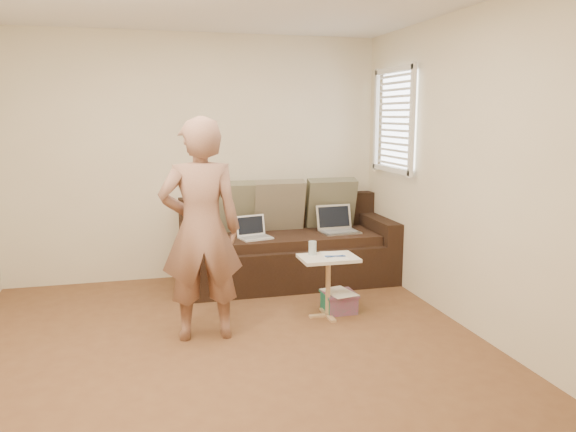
% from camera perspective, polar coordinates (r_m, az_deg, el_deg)
% --- Properties ---
extents(floor, '(4.50, 4.50, 0.00)m').
position_cam_1_polar(floor, '(4.27, -5.80, -14.14)').
color(floor, brown).
rests_on(floor, ground).
extents(wall_back, '(4.00, 0.00, 4.00)m').
position_cam_1_polar(wall_back, '(6.15, -9.32, 5.80)').
color(wall_back, beige).
rests_on(wall_back, ground).
extents(wall_front, '(4.00, 0.00, 4.00)m').
position_cam_1_polar(wall_front, '(1.76, 4.99, -4.87)').
color(wall_front, beige).
rests_on(wall_front, ground).
extents(wall_right, '(0.00, 4.50, 4.50)m').
position_cam_1_polar(wall_right, '(4.66, 19.05, 4.01)').
color(wall_right, beige).
rests_on(wall_right, ground).
extents(window_blinds, '(0.12, 0.88, 1.08)m').
position_cam_1_polar(window_blinds, '(5.92, 10.73, 9.48)').
color(window_blinds, white).
rests_on(window_blinds, wall_right).
extents(sofa, '(2.20, 0.95, 0.85)m').
position_cam_1_polar(sofa, '(5.97, 0.01, -2.70)').
color(sofa, black).
rests_on(sofa, ground).
extents(pillow_left, '(0.55, 0.29, 0.57)m').
position_cam_1_polar(pillow_left, '(5.99, -6.09, 0.86)').
color(pillow_left, brown).
rests_on(pillow_left, sofa).
extents(pillow_mid, '(0.55, 0.27, 0.57)m').
position_cam_1_polar(pillow_mid, '(6.09, -0.95, 1.06)').
color(pillow_mid, '#625C46').
rests_on(pillow_mid, sofa).
extents(pillow_right, '(0.55, 0.28, 0.57)m').
position_cam_1_polar(pillow_right, '(6.28, 4.32, 1.32)').
color(pillow_right, brown).
rests_on(pillow_right, sofa).
extents(laptop_silver, '(0.42, 0.31, 0.27)m').
position_cam_1_polar(laptop_silver, '(6.03, 5.24, -1.68)').
color(laptop_silver, '#B7BABC').
rests_on(laptop_silver, sofa).
extents(laptop_white, '(0.36, 0.30, 0.23)m').
position_cam_1_polar(laptop_white, '(5.72, -3.30, -2.30)').
color(laptop_white, white).
rests_on(laptop_white, sofa).
extents(person, '(0.66, 0.46, 1.75)m').
position_cam_1_polar(person, '(4.43, -8.78, -1.38)').
color(person, brown).
rests_on(person, ground).
extents(side_table, '(0.49, 0.35, 0.54)m').
position_cam_1_polar(side_table, '(5.00, 4.06, -7.12)').
color(side_table, silver).
rests_on(side_table, ground).
extents(drinking_glass, '(0.07, 0.07, 0.12)m').
position_cam_1_polar(drinking_glass, '(4.97, 2.49, -3.25)').
color(drinking_glass, silver).
rests_on(drinking_glass, side_table).
extents(scissors, '(0.20, 0.16, 0.02)m').
position_cam_1_polar(scissors, '(4.90, 4.78, -4.08)').
color(scissors, silver).
rests_on(scissors, side_table).
extents(paper_on_table, '(0.25, 0.33, 0.00)m').
position_cam_1_polar(paper_on_table, '(4.95, 4.70, -3.99)').
color(paper_on_table, white).
rests_on(paper_on_table, side_table).
extents(striped_box, '(0.29, 0.29, 0.18)m').
position_cam_1_polar(striped_box, '(5.18, 5.18, -8.61)').
color(striped_box, '#C81E72').
rests_on(striped_box, ground).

